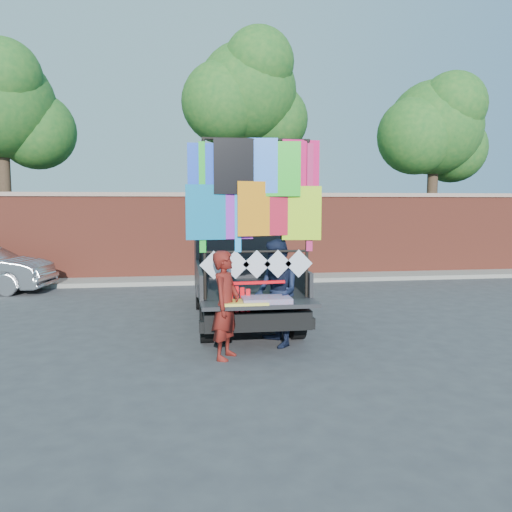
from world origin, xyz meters
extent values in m
plane|color=#38383A|center=(0.00, 0.00, 0.00)|extent=(90.00, 90.00, 0.00)
cube|color=#963C2B|center=(0.00, 7.00, 1.25)|extent=(30.00, 0.35, 2.50)
cube|color=tan|center=(0.00, 7.00, 2.55)|extent=(30.00, 0.45, 0.12)
cube|color=gray|center=(0.00, 6.30, 0.06)|extent=(30.00, 1.20, 0.12)
cylinder|color=#38281C|center=(-6.50, 8.20, 2.45)|extent=(0.36, 0.36, 4.90)
sphere|color=#195A1F|center=(-6.50, 8.20, 5.25)|extent=(3.20, 3.20, 3.20)
sphere|color=#195A1F|center=(-5.60, 8.60, 4.55)|extent=(2.40, 2.40, 2.40)
sphere|color=#195A1F|center=(-6.20, 7.60, 5.95)|extent=(2.20, 2.20, 2.20)
cylinder|color=#38281C|center=(1.00, 8.20, 2.73)|extent=(0.36, 0.36, 5.46)
sphere|color=#195A1F|center=(1.00, 8.20, 5.85)|extent=(3.20, 3.20, 3.20)
sphere|color=#195A1F|center=(1.90, 8.60, 5.07)|extent=(2.40, 2.40, 2.40)
sphere|color=#195A1F|center=(0.20, 7.90, 5.46)|extent=(2.60, 2.60, 2.60)
sphere|color=#195A1F|center=(1.30, 7.60, 6.63)|extent=(2.20, 2.20, 2.20)
cylinder|color=#38281C|center=(7.50, 8.20, 2.27)|extent=(0.36, 0.36, 4.55)
sphere|color=#195A1F|center=(7.50, 8.20, 4.88)|extent=(3.20, 3.20, 3.20)
sphere|color=#195A1F|center=(8.40, 8.60, 4.23)|extent=(2.40, 2.40, 2.40)
sphere|color=#195A1F|center=(6.70, 7.90, 4.55)|extent=(2.60, 2.60, 2.60)
sphere|color=#195A1F|center=(7.80, 7.60, 5.52)|extent=(2.20, 2.20, 2.20)
cylinder|color=black|center=(-0.73, 2.50, 0.32)|extent=(0.21, 0.64, 0.64)
cylinder|color=black|center=(-0.73, -0.13, 0.32)|extent=(0.21, 0.64, 0.64)
cylinder|color=black|center=(0.79, 2.50, 0.32)|extent=(0.21, 0.64, 0.64)
cylinder|color=black|center=(0.79, -0.13, 0.32)|extent=(0.21, 0.64, 0.64)
cube|color=black|center=(0.03, 1.14, 0.49)|extent=(1.66, 4.09, 0.29)
cube|color=black|center=(0.03, 0.41, 0.76)|extent=(1.75, 2.24, 0.10)
cube|color=black|center=(-0.83, 0.41, 0.97)|extent=(0.06, 2.24, 0.44)
cube|color=black|center=(0.88, 0.41, 0.97)|extent=(0.06, 2.24, 0.44)
cube|color=black|center=(0.03, 1.51, 0.97)|extent=(1.75, 0.06, 0.44)
cube|color=black|center=(0.03, 2.45, 1.02)|extent=(1.75, 1.56, 1.22)
cube|color=#8C9EAD|center=(0.03, 2.01, 1.41)|extent=(1.56, 0.06, 0.54)
cube|color=#8C9EAD|center=(0.03, 3.18, 1.22)|extent=(1.56, 0.10, 0.68)
cube|color=black|center=(0.03, 3.52, 0.78)|extent=(1.70, 0.88, 0.54)
cube|color=black|center=(0.03, -0.96, 0.78)|extent=(1.75, 0.54, 0.06)
cube|color=black|center=(0.03, -0.73, 0.41)|extent=(1.80, 0.15, 0.18)
cylinder|color=black|center=(-0.77, -0.62, 2.03)|extent=(0.05, 0.05, 2.44)
cylinder|color=black|center=(-0.77, 1.43, 2.03)|extent=(0.05, 0.05, 2.44)
cylinder|color=black|center=(0.82, -0.62, 2.03)|extent=(0.05, 0.05, 2.44)
cylinder|color=black|center=(0.82, 1.43, 2.03)|extent=(0.05, 0.05, 2.44)
cylinder|color=black|center=(0.03, -0.62, 3.24)|extent=(1.66, 0.04, 0.04)
cylinder|color=black|center=(0.03, 1.43, 3.24)|extent=(1.66, 0.04, 0.04)
cylinder|color=black|center=(-0.77, 0.41, 3.24)|extent=(0.04, 2.09, 0.04)
cylinder|color=black|center=(0.82, 0.41, 3.24)|extent=(0.04, 2.09, 0.04)
cylinder|color=black|center=(0.03, -0.62, 1.54)|extent=(1.66, 0.04, 0.04)
cube|color=blue|center=(-0.71, -0.64, 2.81)|extent=(0.60, 0.01, 0.83)
cube|color=black|center=(-0.34, -0.68, 2.81)|extent=(0.60, 0.01, 0.83)
cube|color=#357CFF|center=(0.03, -0.64, 2.81)|extent=(0.60, 0.01, 0.83)
cube|color=green|center=(0.39, -0.68, 2.81)|extent=(0.60, 0.01, 0.83)
cube|color=#EE1A65|center=(0.76, -0.64, 2.81)|extent=(0.60, 0.01, 0.83)
cube|color=#0C78AC|center=(-0.71, -0.68, 2.17)|extent=(0.60, 0.01, 0.83)
cube|color=purple|center=(-0.34, -0.64, 2.17)|extent=(0.60, 0.01, 0.83)
cube|color=orange|center=(0.03, -0.68, 2.17)|extent=(0.60, 0.01, 0.83)
cube|color=red|center=(0.39, -0.64, 2.17)|extent=(0.60, 0.01, 0.83)
cube|color=#B2F219|center=(0.76, -0.68, 2.17)|extent=(0.60, 0.01, 0.83)
cube|color=green|center=(-0.80, -0.66, 2.37)|extent=(0.10, 0.01, 1.66)
cube|color=#C82160|center=(0.85, -0.66, 2.37)|extent=(0.10, 0.01, 1.66)
cube|color=#1C9CFF|center=(-0.27, -0.66, 2.37)|extent=(0.10, 0.01, 1.66)
cube|color=white|center=(-0.64, -0.65, 1.34)|extent=(0.44, 0.01, 0.44)
cube|color=white|center=(-0.31, -0.65, 1.34)|extent=(0.44, 0.01, 0.44)
cube|color=white|center=(0.03, -0.65, 1.34)|extent=(0.44, 0.01, 0.44)
cube|color=white|center=(0.36, -0.65, 1.34)|extent=(0.44, 0.01, 0.44)
cube|color=white|center=(0.69, -0.65, 1.34)|extent=(0.44, 0.01, 0.44)
cube|color=red|center=(0.12, -0.96, 0.85)|extent=(0.73, 0.44, 0.08)
cube|color=#F7E64E|center=(-0.22, -1.03, 0.83)|extent=(0.68, 0.39, 0.04)
imported|color=maroon|center=(-0.49, -1.03, 0.80)|extent=(0.60, 0.69, 1.60)
imported|color=#151D36|center=(0.36, -0.49, 0.86)|extent=(0.81, 0.95, 1.72)
cube|color=#FF0D15|center=(-0.06, -0.76, 1.08)|extent=(1.03, 0.13, 0.04)
cube|color=#FF0D15|center=(-0.39, -0.78, 0.75)|extent=(0.07, 0.02, 0.60)
cube|color=#FF0D15|center=(-0.30, -0.78, 0.73)|extent=(0.07, 0.02, 0.60)
cube|color=#FF0D15|center=(-0.22, -0.78, 0.71)|extent=(0.07, 0.02, 0.60)
cube|color=#FF0D15|center=(-0.13, -0.78, 0.69)|extent=(0.07, 0.02, 0.60)
camera|label=1|loc=(-1.09, -8.21, 2.28)|focal=35.00mm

